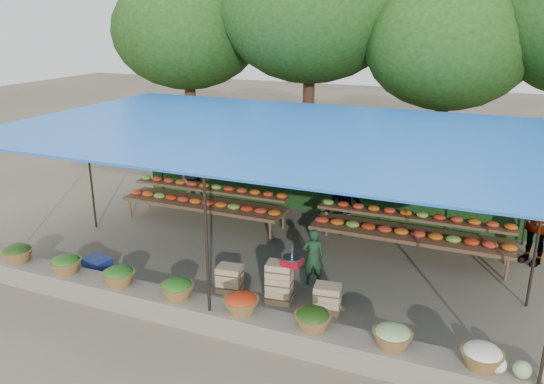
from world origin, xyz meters
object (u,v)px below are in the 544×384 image
at_px(weighing_scale, 292,261).
at_px(blue_crate_back, 97,266).
at_px(crate_counter, 278,286).
at_px(vendor_seated, 313,257).

height_order(weighing_scale, blue_crate_back, weighing_scale).
bearing_deg(crate_counter, vendor_seated, 66.59).
relative_size(weighing_scale, vendor_seated, 0.32).
bearing_deg(blue_crate_back, weighing_scale, 15.95).
height_order(weighing_scale, vendor_seated, vendor_seated).
bearing_deg(vendor_seated, blue_crate_back, -4.57).
relative_size(crate_counter, blue_crate_back, 4.60).
bearing_deg(weighing_scale, crate_counter, 180.00).
relative_size(weighing_scale, blue_crate_back, 0.69).
bearing_deg(blue_crate_back, crate_counter, 16.32).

